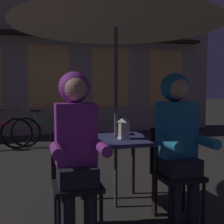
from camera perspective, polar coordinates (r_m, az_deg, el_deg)
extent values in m
plane|color=#2D2B28|center=(3.12, 0.77, -18.88)|extent=(60.00, 60.00, 0.00)
cube|color=navy|center=(2.91, 0.78, -5.73)|extent=(0.72, 0.72, 0.04)
cylinder|color=#2D2319|center=(2.64, -3.86, -15.16)|extent=(0.04, 0.04, 0.70)
cylinder|color=#2D2319|center=(2.83, 8.88, -13.83)|extent=(0.04, 0.04, 0.70)
cylinder|color=#2D2319|center=(3.22, -6.27, -11.51)|extent=(0.04, 0.04, 0.70)
cylinder|color=#2D2319|center=(3.38, 4.34, -10.72)|extent=(0.04, 0.04, 0.70)
cylinder|color=#4C4C51|center=(2.86, 0.79, 2.23)|extent=(0.04, 0.04, 2.25)
cone|color=tan|center=(2.98, 0.81, 20.53)|extent=(2.10, 2.10, 0.38)
cube|color=white|center=(2.85, 2.45, -5.41)|extent=(0.11, 0.11, 0.02)
cube|color=white|center=(2.84, 2.46, -3.66)|extent=(0.09, 0.09, 0.16)
pyramid|color=white|center=(2.82, 2.47, -1.50)|extent=(0.11, 0.11, 0.06)
cube|color=black|center=(2.46, -7.20, -14.73)|extent=(0.40, 0.40, 0.04)
cylinder|color=black|center=(2.42, -2.22, -20.77)|extent=(0.03, 0.03, 0.41)
cylinder|color=black|center=(2.37, -10.81, -21.43)|extent=(0.03, 0.03, 0.41)
cylinder|color=black|center=(2.73, -4.04, -17.79)|extent=(0.03, 0.03, 0.41)
cylinder|color=black|center=(2.68, -11.53, -18.27)|extent=(0.03, 0.03, 0.41)
cube|color=black|center=(2.57, -7.91, -8.55)|extent=(0.40, 0.03, 0.42)
cube|color=black|center=(2.77, 13.33, -12.61)|extent=(0.40, 0.40, 0.04)
cylinder|color=black|center=(2.80, 18.23, -17.45)|extent=(0.03, 0.03, 0.41)
cylinder|color=black|center=(2.63, 11.76, -18.76)|extent=(0.03, 0.03, 0.41)
cylinder|color=black|center=(3.06, 14.50, -15.38)|extent=(0.03, 0.03, 0.41)
cylinder|color=black|center=(2.91, 8.49, -16.35)|extent=(0.03, 0.03, 0.41)
cube|color=black|center=(2.87, 11.59, -7.23)|extent=(0.40, 0.03, 0.42)
cylinder|color=black|center=(2.44, -4.43, -20.10)|extent=(0.11, 0.11, 0.45)
cylinder|color=black|center=(2.41, -8.90, -20.43)|extent=(0.11, 0.11, 0.45)
cube|color=black|center=(2.43, -7.23, -12.51)|extent=(0.32, 0.36, 0.16)
cube|color=purple|center=(2.39, -7.46, -4.42)|extent=(0.34, 0.22, 0.52)
cylinder|color=purple|center=(2.23, -1.96, -7.39)|extent=(0.09, 0.30, 0.09)
cylinder|color=purple|center=(2.17, -11.28, -7.81)|extent=(0.09, 0.30, 0.09)
sphere|color=tan|center=(2.36, -7.56, 4.84)|extent=(0.21, 0.21, 0.21)
sphere|color=purple|center=(2.41, -7.74, 5.07)|extent=(0.27, 0.27, 0.27)
cylinder|color=black|center=(2.78, 16.28, -17.08)|extent=(0.11, 0.11, 0.45)
cylinder|color=black|center=(2.69, 12.88, -17.74)|extent=(0.11, 0.11, 0.45)
cube|color=black|center=(2.74, 13.37, -10.61)|extent=(0.32, 0.36, 0.16)
cube|color=teal|center=(2.71, 13.09, -3.45)|extent=(0.34, 0.22, 0.52)
cylinder|color=teal|center=(2.63, 18.85, -5.79)|extent=(0.09, 0.30, 0.09)
cylinder|color=teal|center=(2.45, 11.88, -6.42)|extent=(0.09, 0.30, 0.09)
sphere|color=tan|center=(2.68, 13.24, 4.72)|extent=(0.21, 0.21, 0.21)
sphere|color=teal|center=(2.73, 12.73, 4.94)|extent=(0.27, 0.27, 0.27)
cube|color=#9E9389|center=(8.36, -13.16, 17.33)|extent=(10.00, 0.60, 6.20)
cube|color=#E0B260|center=(7.85, -12.84, 7.11)|extent=(1.10, 0.02, 1.70)
cube|color=#E0B260|center=(8.15, -0.29, 7.13)|extent=(1.10, 0.02, 1.70)
cube|color=#E0B260|center=(8.79, 10.89, 6.86)|extent=(1.10, 0.02, 1.70)
cube|color=#331914|center=(7.84, -12.92, 15.22)|extent=(9.00, 0.36, 0.08)
torus|color=black|center=(6.18, -18.98, -4.14)|extent=(0.66, 0.05, 0.66)
cylinder|color=maroon|center=(6.14, -20.21, -0.89)|extent=(0.02, 0.02, 0.28)
cylinder|color=black|center=(6.13, -20.25, 0.41)|extent=(0.44, 0.02, 0.02)
torus|color=black|center=(6.10, -7.97, -4.04)|extent=(0.65, 0.20, 0.66)
torus|color=black|center=(6.28, -17.30, -3.96)|extent=(0.65, 0.20, 0.66)
cylinder|color=#236B3D|center=(6.14, -12.74, -2.03)|extent=(0.82, 0.23, 0.04)
cylinder|color=#236B3D|center=(6.19, -13.83, -3.70)|extent=(0.60, 0.18, 0.44)
cylinder|color=#236B3D|center=(6.19, -15.37, -0.92)|extent=(0.02, 0.02, 0.24)
cube|color=black|center=(6.17, -15.39, 0.28)|extent=(0.21, 0.12, 0.04)
cylinder|color=#236B3D|center=(6.07, -9.16, -0.72)|extent=(0.02, 0.02, 0.28)
cylinder|color=black|center=(6.06, -9.17, 0.59)|extent=(0.43, 0.13, 0.02)
cube|color=#661E7A|center=(3.13, 2.37, -4.44)|extent=(0.21, 0.16, 0.02)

